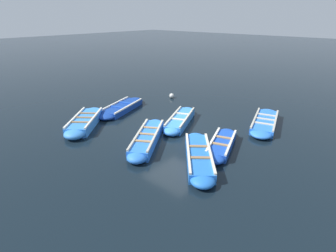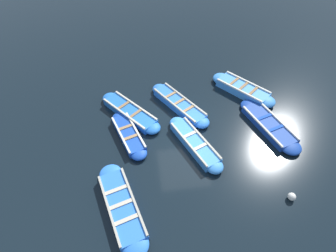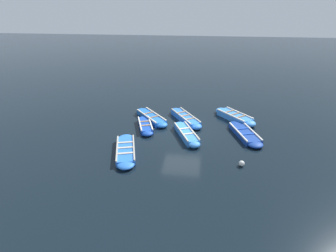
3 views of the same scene
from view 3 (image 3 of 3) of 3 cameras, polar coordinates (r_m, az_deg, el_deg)
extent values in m
plane|color=black|center=(16.85, 3.16, -1.31)|extent=(120.00, 120.00, 0.00)
cube|color=#1947B7|center=(17.42, -4.97, 0.08)|extent=(2.43, 1.49, 0.30)
ellipsoid|color=#1947B7|center=(16.38, -4.52, -1.57)|extent=(0.93, 0.91, 0.30)
ellipsoid|color=#1947B7|center=(18.47, -5.37, 1.54)|extent=(0.93, 0.91, 0.30)
cube|color=silver|center=(17.38, -3.85, 0.72)|extent=(2.16, 0.82, 0.07)
cube|color=silver|center=(17.32, -6.13, 0.55)|extent=(2.16, 0.82, 0.07)
cube|color=#9E7A51|center=(17.05, -4.87, 0.15)|extent=(0.36, 0.69, 0.04)
cube|color=#9E7A51|center=(17.65, -5.11, 1.02)|extent=(0.36, 0.69, 0.04)
cube|color=navy|center=(16.98, 16.35, -1.59)|extent=(2.94, 1.79, 0.29)
ellipsoid|color=navy|center=(15.89, 18.40, -3.75)|extent=(1.19, 1.17, 0.29)
ellipsoid|color=navy|center=(18.11, 14.56, 0.31)|extent=(1.19, 1.17, 0.29)
cube|color=silver|center=(17.11, 17.82, -0.93)|extent=(2.61, 0.89, 0.07)
cube|color=silver|center=(16.72, 14.99, -1.16)|extent=(2.61, 0.89, 0.07)
cube|color=#1947B7|center=(16.60, 16.97, -1.67)|extent=(0.40, 0.88, 0.04)
cube|color=#1947B7|center=(17.23, 15.88, -0.53)|extent=(0.40, 0.88, 0.04)
cube|color=blue|center=(14.64, -9.19, -5.24)|extent=(3.03, 1.75, 0.30)
ellipsoid|color=blue|center=(13.41, -9.20, -8.27)|extent=(1.15, 1.13, 0.30)
ellipsoid|color=blue|center=(15.90, -9.18, -2.69)|extent=(1.15, 1.13, 0.30)
cube|color=#B2AD9E|center=(14.54, -7.46, -4.50)|extent=(2.72, 0.87, 0.07)
cube|color=#B2AD9E|center=(14.57, -11.01, -4.71)|extent=(2.72, 0.87, 0.07)
cube|color=beige|center=(14.02, -9.24, -5.87)|extent=(0.38, 0.87, 0.04)
cube|color=beige|center=(14.55, -9.23, -4.66)|extent=(0.38, 0.87, 0.04)
cube|color=beige|center=(15.09, -9.23, -3.54)|extent=(0.38, 0.87, 0.04)
cube|color=blue|center=(18.49, 3.79, 1.74)|extent=(3.04, 2.32, 0.37)
ellipsoid|color=blue|center=(17.26, 6.15, -0.09)|extent=(1.03, 1.02, 0.37)
ellipsoid|color=blue|center=(19.77, 1.73, 3.34)|extent=(1.03, 1.02, 0.37)
cube|color=#B2AD9E|center=(18.57, 4.79, 2.53)|extent=(2.61, 1.67, 0.07)
cube|color=#B2AD9E|center=(18.26, 2.81, 2.19)|extent=(2.61, 1.67, 0.07)
cube|color=#9E7A51|center=(17.88, 4.77, 1.59)|extent=(0.49, 0.67, 0.04)
cube|color=#9E7A51|center=(18.41, 3.81, 2.32)|extent=(0.49, 0.67, 0.04)
cube|color=#9E7A51|center=(18.95, 2.89, 3.01)|extent=(0.49, 0.67, 0.04)
cube|color=blue|center=(18.63, -3.70, 1.88)|extent=(2.81, 2.54, 0.34)
ellipsoid|color=blue|center=(17.44, -1.40, 0.28)|extent=(1.11, 1.11, 0.34)
ellipsoid|color=blue|center=(19.85, -5.71, 3.28)|extent=(1.11, 1.11, 0.34)
cube|color=beige|center=(18.72, -2.68, 2.70)|extent=(2.28, 1.91, 0.07)
cube|color=beige|center=(18.39, -4.76, 2.23)|extent=(2.28, 1.91, 0.07)
cube|color=olive|center=(18.21, -3.09, 2.00)|extent=(0.58, 0.66, 0.04)
cube|color=olive|center=(18.90, -4.31, 2.83)|extent=(0.58, 0.66, 0.04)
cube|color=#3884E0|center=(19.21, 14.30, 1.95)|extent=(2.69, 2.46, 0.40)
ellipsoid|color=#3884E0|center=(18.39, 17.21, 0.55)|extent=(1.28, 1.28, 0.40)
ellipsoid|color=#3884E0|center=(20.09, 11.63, 3.23)|extent=(1.28, 1.28, 0.40)
cube|color=silver|center=(19.43, 15.30, 2.84)|extent=(2.09, 1.73, 0.07)
cube|color=silver|center=(18.83, 13.40, 2.34)|extent=(2.09, 1.73, 0.07)
cube|color=olive|center=(18.77, 15.58, 1.98)|extent=(0.65, 0.75, 0.04)
cube|color=olive|center=(19.13, 14.36, 2.56)|extent=(0.65, 0.75, 0.04)
cube|color=olive|center=(19.50, 13.19, 3.11)|extent=(0.65, 0.75, 0.04)
cube|color=#3884E0|center=(16.23, 4.01, -1.72)|extent=(2.83, 1.80, 0.35)
ellipsoid|color=#3884E0|center=(15.09, 5.68, -3.95)|extent=(0.96, 0.95, 0.35)
ellipsoid|color=#3884E0|center=(17.41, 2.56, 0.22)|extent=(0.96, 0.95, 0.35)
cube|color=#B2AD9E|center=(16.25, 5.20, -0.91)|extent=(2.51, 1.13, 0.07)
cube|color=#B2AD9E|center=(16.04, 2.84, -1.20)|extent=(2.51, 1.13, 0.07)
cube|color=beige|center=(15.82, 4.48, -1.69)|extent=(0.40, 0.69, 0.04)
cube|color=beige|center=(16.48, 3.59, -0.53)|extent=(0.40, 0.69, 0.04)
sphere|color=silver|center=(13.83, 15.73, -7.86)|extent=(0.30, 0.30, 0.30)
camera|label=1|loc=(25.16, -11.45, 18.45)|focal=28.00mm
camera|label=2|loc=(8.41, -15.83, 34.75)|focal=28.00mm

